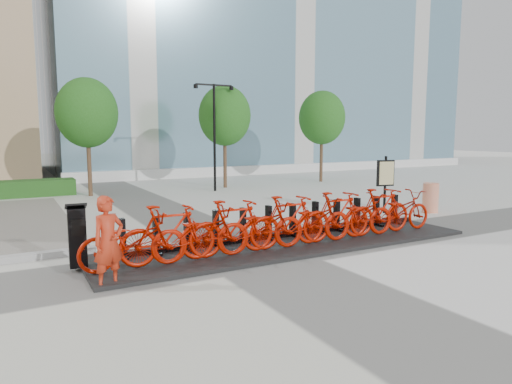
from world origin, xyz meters
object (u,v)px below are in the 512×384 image
bike_0 (133,241)px  map_sign (386,176)px  construction_barrel (430,198)px  worker_red (108,242)px  kiosk (77,236)px

bike_0 → map_sign: map_sign is taller
bike_0 → map_sign: size_ratio=1.07×
construction_barrel → map_sign: 1.79m
worker_red → construction_barrel: bearing=-9.5°
construction_barrel → map_sign: (-1.44, 0.70, 0.78)m
kiosk → map_sign: bearing=14.6°
kiosk → construction_barrel: (11.62, 1.29, -0.19)m
bike_0 → worker_red: size_ratio=1.27×
construction_barrel → bike_0: bearing=-169.7°
kiosk → map_sign: map_sign is taller
bike_0 → kiosk: (-0.94, 0.65, 0.07)m
construction_barrel → map_sign: bearing=154.0°
bike_0 → worker_red: 0.92m
construction_barrel → map_sign: size_ratio=0.53×
worker_red → map_sign: (9.84, 3.32, 0.47)m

